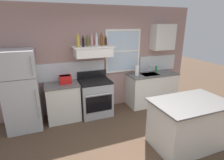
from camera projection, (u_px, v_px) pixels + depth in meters
The scene contains 20 objects.
ground_plane at pixel (139, 159), 3.12m from camera, with size 16.00×16.00×0.00m, color #4C3828.
back_wall at pixel (101, 60), 4.69m from camera, with size 5.40×0.11×2.70m.
refrigerator at pixel (21, 91), 3.83m from camera, with size 0.70×0.72×1.76m.
counter_left_of_stove at pixel (63, 102), 4.31m from camera, with size 0.79×0.63×0.91m.
toaster at pixel (65, 79), 4.19m from camera, with size 0.30×0.20×0.19m.
stove_range at pixel (95, 97), 4.54m from camera, with size 0.76×0.69×1.09m.
range_hood_shelf at pixel (93, 51), 4.28m from camera, with size 0.96×0.52×0.24m.
bottle_champagne_gold_foil at pixel (78, 41), 4.03m from camera, with size 0.08×0.08×0.32m.
bottle_balsamic_dark at pixel (83, 42), 4.09m from camera, with size 0.06×0.06×0.25m.
bottle_olive_oil_square at pixel (88, 41), 4.18m from camera, with size 0.06×0.06×0.27m.
bottle_rose_pink at pixel (92, 40), 4.25m from camera, with size 0.07×0.07×0.31m.
bottle_clear_tall at pixel (97, 40), 4.28m from camera, with size 0.06×0.06×0.30m.
bottle_amber_wine at pixel (101, 40), 4.30m from camera, with size 0.07×0.07×0.31m.
bottle_brown_stout at pixel (106, 41), 4.38m from camera, with size 0.06×0.06×0.23m.
counter_right_with_sink at pixel (151, 89), 5.16m from camera, with size 1.43×0.63×0.91m.
sink_faucet at pixel (148, 67), 5.02m from camera, with size 0.03×0.17×0.28m.
paper_towel_roll at pixel (137, 71), 4.81m from camera, with size 0.11×0.11×0.27m, color white.
dish_soap_bottle at pixel (156, 69), 5.15m from camera, with size 0.06×0.06×0.18m, color #268C3F.
kitchen_island at pixel (188, 123), 3.37m from camera, with size 1.40×0.90×0.91m.
upper_cabinet_right at pixel (163, 37), 4.97m from camera, with size 0.64×0.32×0.70m.
Camera 1 is at (-1.36, -2.21, 2.26)m, focal length 28.54 mm.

